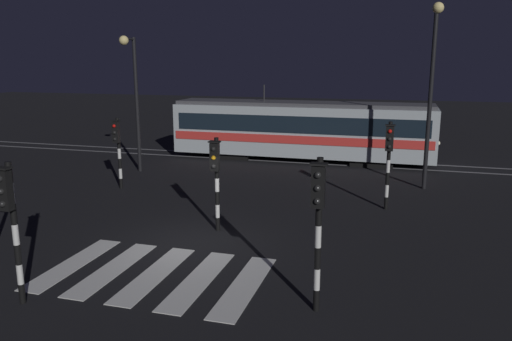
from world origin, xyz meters
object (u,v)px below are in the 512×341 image
Objects in this scene: street_lamp_trackside_left at (133,87)px; tram at (301,129)px; traffic_light_corner_near_right at (318,213)px; traffic_light_median_centre at (216,171)px; street_lamp_trackside_right at (432,76)px; traffic_light_corner_far_left at (117,143)px; traffic_light_kerb_mid_left at (10,213)px; traffic_light_corner_far_right at (389,153)px.

street_lamp_trackside_left is 0.46× the size of tram.
street_lamp_trackside_left reaches higher than traffic_light_corner_near_right.
traffic_light_corner_near_right is 0.53× the size of street_lamp_trackside_left.
street_lamp_trackside_right reaches higher than traffic_light_median_centre.
tram is (6.32, 8.43, -0.30)m from traffic_light_corner_far_left.
street_lamp_trackside_left is (-10.94, 11.70, 1.92)m from traffic_light_corner_near_right.
traffic_light_kerb_mid_left is 16.61m from street_lamp_trackside_right.
traffic_light_median_centre is at bearing -33.92° from traffic_light_corner_far_left.
traffic_light_corner_far_left is 7.23m from traffic_light_median_centre.
street_lamp_trackside_right is at bearing 55.60° from traffic_light_kerb_mid_left.
street_lamp_trackside_right is at bearing 48.23° from traffic_light_median_centre.
street_lamp_trackside_left reaches higher than traffic_light_corner_far_right.
traffic_light_corner_near_right is (10.01, -8.50, 0.27)m from traffic_light_corner_far_left.
traffic_light_median_centre is 10.46m from street_lamp_trackside_right.
traffic_light_corner_near_right is at bearing -48.10° from traffic_light_median_centre.
traffic_light_median_centre is at bearing -91.48° from tram.
tram is (7.26, 5.23, -2.49)m from street_lamp_trackside_left.
traffic_light_median_centre is at bearing -46.21° from street_lamp_trackside_left.
street_lamp_trackside_left is (-13.65, -0.28, -0.60)m from street_lamp_trackside_right.
traffic_light_kerb_mid_left is (-6.56, -1.55, -0.11)m from traffic_light_corner_near_right.
traffic_light_corner_far_right is 0.23× the size of tram.
traffic_light_corner_near_right reaches higher than traffic_light_median_centre.
traffic_light_kerb_mid_left is (-2.55, -6.02, 0.16)m from traffic_light_median_centre.
traffic_light_median_centre is 0.47× the size of street_lamp_trackside_left.
traffic_light_corner_near_right is 17.34m from tram.
traffic_light_corner_near_right is 8.58m from traffic_light_corner_far_right.
street_lamp_trackside_left is at bearing -144.20° from tram.
street_lamp_trackside_right reaches higher than tram.
traffic_light_corner_near_right reaches higher than traffic_light_kerb_mid_left.
tram reaches higher than traffic_light_corner_near_right.
tram is at bearing 102.29° from traffic_light_corner_near_right.
traffic_light_corner_near_right is 1.05× the size of traffic_light_kerb_mid_left.
traffic_light_median_centre is at bearing -142.45° from traffic_light_corner_far_right.
traffic_light_kerb_mid_left reaches higher than traffic_light_median_centre.
street_lamp_trackside_left is at bearing 133.08° from traffic_light_corner_near_right.
tram is (-6.39, 4.95, -3.09)m from street_lamp_trackside_right.
traffic_light_corner_far_left is 0.40× the size of street_lamp_trackside_right.
street_lamp_trackside_right is at bearing 77.29° from traffic_light_corner_near_right.
traffic_light_corner_near_right is (4.01, -4.47, 0.27)m from traffic_light_median_centre.
street_lamp_trackside_left reaches higher than traffic_light_corner_far_left.
tram reaches higher than traffic_light_corner_far_left.
traffic_light_corner_far_right is at bearing -14.77° from street_lamp_trackside_left.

